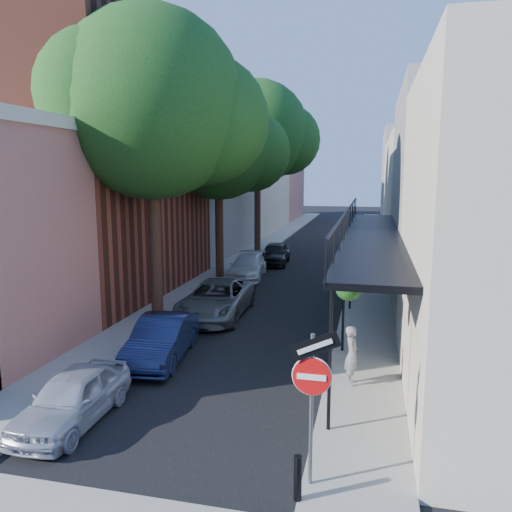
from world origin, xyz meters
The scene contains 17 objects.
ground centered at (0.00, 0.00, 0.00)m, with size 160.00×160.00×0.00m, color black.
road_surface centered at (0.00, 30.00, 0.01)m, with size 6.00×64.00×0.01m, color black.
sidewalk_left centered at (-4.00, 30.00, 0.06)m, with size 2.00×64.00×0.12m, color gray.
sidewalk_right centered at (4.00, 30.00, 0.06)m, with size 2.00×64.00×0.12m, color gray.
buildings_left centered at (-9.30, 28.76, 4.94)m, with size 10.10×59.10×12.00m.
buildings_right centered at (8.99, 29.49, 4.42)m, with size 9.80×55.00×10.00m.
sign_post centered at (3.16, 0.97, 2.04)m, with size 0.89×0.17×2.99m.
bollard centered at (3.00, 0.50, 0.52)m, with size 0.14×0.14×0.80m, color black.
oak_near centered at (-3.37, 10.26, 7.88)m, with size 7.48×6.80×11.42m.
oak_mid centered at (-3.42, 18.23, 7.06)m, with size 6.60×6.00×10.20m.
oak_far centered at (-3.35, 27.27, 8.26)m, with size 7.70×7.00×11.90m.
parked_car_a centered at (-2.37, 2.21, 0.60)m, with size 1.42×3.52×1.20m, color #A6ABB8.
parked_car_b centered at (-1.99, 6.26, 0.66)m, with size 1.39×3.98×1.31m, color #141C3F.
parked_car_c centered at (-1.79, 11.07, 0.70)m, with size 2.32×5.03×1.40m, color slate.
parked_car_d centered at (-2.38, 18.42, 0.63)m, with size 1.75×4.31×1.25m, color silver.
parked_car_e centered at (-1.73, 22.87, 0.68)m, with size 1.61×3.99×1.36m, color black.
pedestrian centered at (3.68, 5.49, 0.91)m, with size 0.57×0.38×1.58m, color slate.
Camera 1 is at (4.06, -7.12, 5.58)m, focal length 35.00 mm.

